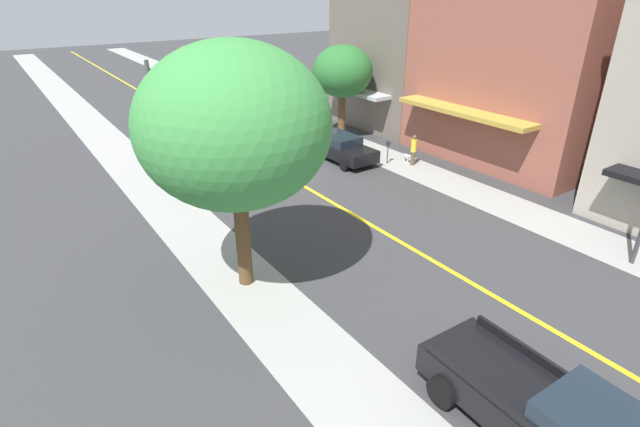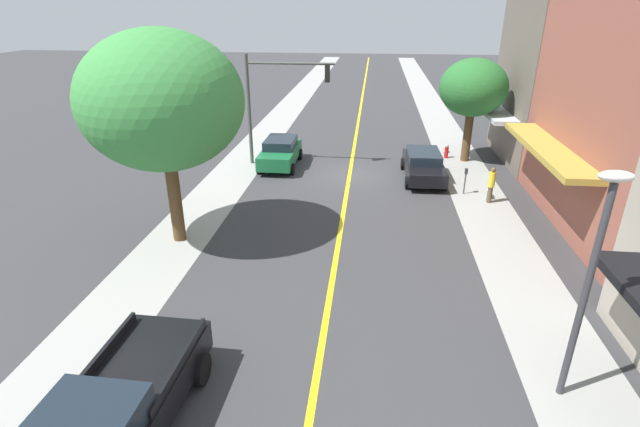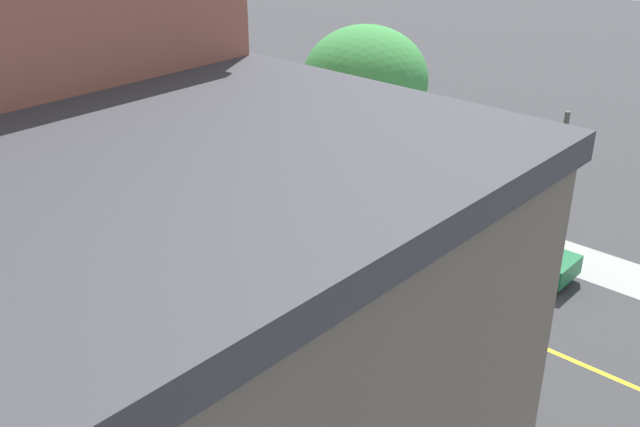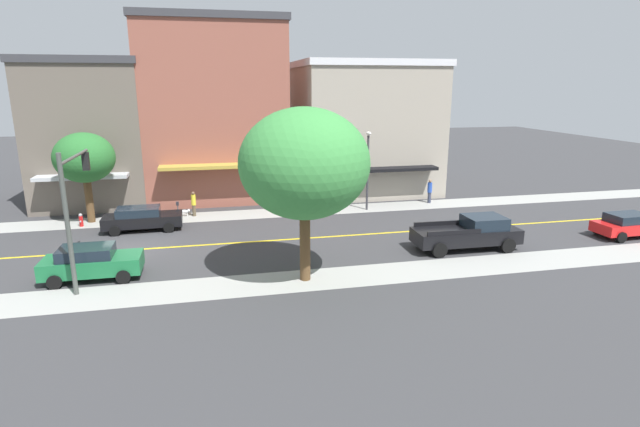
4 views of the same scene
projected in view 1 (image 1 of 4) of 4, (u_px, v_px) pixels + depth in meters
The scene contains 16 objects.
ground_plane at pixel (280, 172), 26.10m from camera, with size 140.00×140.00×0.00m, color #38383A.
sidewalk_left at pixel (371, 151), 29.38m from camera, with size 2.65×126.00×0.01m, color #9E9E99.
sidewalk_right at pixel (163, 199), 22.80m from camera, with size 2.65×126.00×0.01m, color #9E9E99.
road_centerline_stripe at pixel (280, 172), 26.09m from camera, with size 0.20×126.00×0.00m, color yellow.
tan_rowhouse at pixel (419, 45), 33.91m from camera, with size 11.56×8.13×10.73m.
corner_shop_building at pixel (540, 32), 26.50m from camera, with size 11.51×11.07×13.75m.
street_tree_left_near at pixel (342, 72), 30.21m from camera, with size 3.79×3.79×5.90m.
street_tree_right_corner at pixel (234, 127), 14.15m from camera, with size 5.84×5.84×7.95m.
fire_hydrant at pixel (325, 132), 31.63m from camera, with size 0.44×0.24×0.86m.
parking_meter at pixel (388, 149), 27.02m from camera, with size 0.12×0.18×1.30m.
traffic_light_mast at pixel (184, 102), 23.22m from camera, with size 4.94×0.32×6.18m.
green_sedan_right_curb at pixel (199, 166), 24.53m from camera, with size 2.08×4.40×1.58m.
black_sedan_left_curb at pixel (340, 147), 27.65m from camera, with size 2.19×4.78×1.46m.
black_pickup_truck at pixel (555, 420), 10.16m from camera, with size 2.41×5.88×1.83m.
pedestrian_yellow_shirt at pixel (413, 149), 26.75m from camera, with size 0.31×0.31×1.73m.
small_dog at pixel (407, 156), 27.52m from camera, with size 0.32×0.66×0.49m.
Camera 1 is at (12.10, 21.41, 9.26)m, focal length 26.91 mm.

